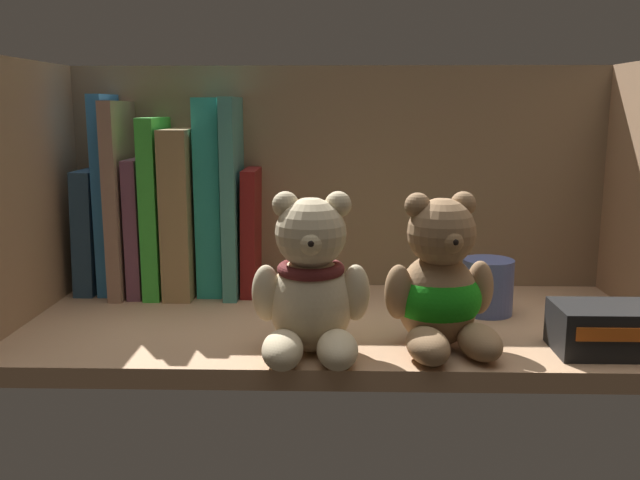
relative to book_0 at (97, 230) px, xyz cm
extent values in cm
cube|color=#A87F5B|center=(31.45, -12.47, -8.80)|extent=(68.32, 30.53, 2.00)
cube|color=#81694E|center=(31.45, 3.40, 5.46)|extent=(70.72, 1.20, 30.51)
cube|color=#A87F5B|center=(-3.52, -12.47, 5.46)|extent=(1.60, 32.93, 30.51)
cube|color=navy|center=(0.00, 0.00, 0.00)|extent=(2.83, 9.54, 15.65)
cube|color=#307DC3|center=(2.43, 0.00, 4.65)|extent=(1.67, 9.18, 24.89)
cube|color=#9C7864|center=(4.48, 0.00, 4.24)|extent=(1.67, 13.83, 24.08)
cube|color=#76455D|center=(6.55, 0.00, 0.75)|extent=(1.71, 12.08, 17.11)
cube|color=green|center=(8.82, 0.00, 3.25)|extent=(2.05, 13.11, 22.10)
cube|color=#9F8154|center=(11.94, 0.00, 2.57)|extent=(3.49, 13.54, 20.74)
cube|color=teal|center=(15.59, 0.00, 4.43)|extent=(3.10, 9.21, 24.46)
cube|color=teal|center=(18.37, 0.00, 4.47)|extent=(1.69, 12.73, 24.54)
cube|color=maroon|center=(20.48, 0.00, 0.09)|extent=(2.06, 10.00, 15.81)
ellipsoid|color=beige|center=(28.88, -22.47, -3.06)|extent=(8.06, 7.40, 9.48)
sphere|color=beige|center=(28.90, -22.94, 3.92)|extent=(6.74, 6.74, 6.74)
sphere|color=beige|center=(26.52, -22.57, 6.55)|extent=(2.53, 2.53, 2.53)
sphere|color=beige|center=(31.23, -22.36, 6.55)|extent=(2.53, 2.53, 2.53)
sphere|color=beige|center=(29.00, -25.33, 3.51)|extent=(2.53, 2.53, 2.53)
sphere|color=black|center=(29.04, -26.21, 3.58)|extent=(0.89, 0.89, 0.89)
ellipsoid|color=beige|center=(26.47, -27.08, -6.11)|extent=(4.07, 6.48, 3.37)
ellipsoid|color=beige|center=(31.68, -26.85, -6.11)|extent=(4.07, 6.48, 3.37)
ellipsoid|color=beige|center=(24.63, -23.13, -1.87)|extent=(2.86, 2.86, 5.48)
ellipsoid|color=beige|center=(33.16, -22.75, -1.87)|extent=(2.86, 2.86, 5.48)
torus|color=maroon|center=(28.88, -22.47, 0.36)|extent=(6.47, 6.47, 1.21)
ellipsoid|color=#93704C|center=(41.27, -20.67, -3.13)|extent=(7.93, 7.28, 9.33)
sphere|color=#93704C|center=(41.38, -21.13, 3.74)|extent=(6.64, 6.64, 6.64)
sphere|color=#93704C|center=(39.01, -21.21, 6.33)|extent=(2.49, 2.49, 2.49)
sphere|color=#93704C|center=(43.53, -20.14, 6.33)|extent=(2.49, 2.49, 2.49)
sphere|color=#9B754E|center=(41.92, -23.42, 3.34)|extent=(2.49, 2.49, 2.49)
sphere|color=black|center=(42.12, -24.27, 3.40)|extent=(0.87, 0.87, 0.87)
ellipsoid|color=#93704C|center=(39.80, -25.58, -6.14)|extent=(5.07, 6.92, 3.32)
ellipsoid|color=#93704C|center=(44.79, -24.40, -6.14)|extent=(5.07, 6.92, 3.32)
ellipsoid|color=#93704C|center=(37.29, -22.10, -1.96)|extent=(3.25, 3.25, 5.39)
ellipsoid|color=#93704C|center=(45.47, -20.16, -1.96)|extent=(3.25, 3.25, 5.39)
ellipsoid|color=#178B15|center=(41.27, -20.67, -2.90)|extent=(8.59, 7.93, 6.53)
cylinder|color=#4C5B99|center=(48.59, -9.63, -4.63)|extent=(5.79, 5.79, 6.34)
cube|color=black|center=(58.40, -22.14, -5.49)|extent=(11.98, 6.71, 4.61)
cube|color=orange|center=(58.40, -25.57, -4.92)|extent=(10.18, 0.16, 1.29)
camera|label=1|loc=(31.06, -86.33, 15.51)|focal=38.65mm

